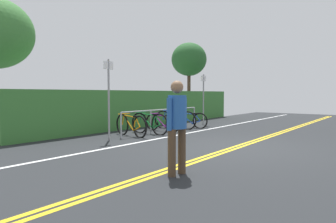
{
  "coord_description": "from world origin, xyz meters",
  "views": [
    {
      "loc": [
        -7.76,
        -3.41,
        1.42
      ],
      "look_at": [
        0.58,
        2.71,
        0.83
      ],
      "focal_mm": 33.59,
      "sensor_mm": 36.0,
      "label": 1
    }
  ],
  "objects": [
    {
      "name": "tree_mid",
      "position": [
        8.48,
        6.92,
        3.47
      ],
      "size": [
        2.13,
        2.13,
        4.5
      ],
      "color": "#473323",
      "rests_on": "ground_plane"
    },
    {
      "name": "pedestrian",
      "position": [
        -3.31,
        -0.33,
        0.94
      ],
      "size": [
        0.49,
        0.32,
        1.64
      ],
      "color": "#4C3826",
      "rests_on": "ground_plane"
    },
    {
      "name": "centre_line_yellow_outer",
      "position": [
        0.0,
        0.08,
        0.0
      ],
      "size": [
        28.0,
        0.1,
        0.0
      ],
      "primitive_type": "cube",
      "color": "gold",
      "rests_on": "ground_plane"
    },
    {
      "name": "bicycle_2",
      "position": [
        1.64,
        3.76,
        0.32
      ],
      "size": [
        0.46,
        1.72,
        0.69
      ],
      "color": "black",
      "rests_on": "ground_plane"
    },
    {
      "name": "bike_lane_stripe_white",
      "position": [
        0.0,
        2.64,
        0.0
      ],
      "size": [
        28.0,
        0.12,
        0.0
      ],
      "primitive_type": "cube",
      "color": "white",
      "rests_on": "ground_plane"
    },
    {
      "name": "sign_post_far",
      "position": [
        4.64,
        3.7,
        1.37
      ],
      "size": [
        0.36,
        0.06,
        2.28
      ],
      "color": "gray",
      "rests_on": "ground_plane"
    },
    {
      "name": "bicycle_1",
      "position": [
        0.7,
        3.61,
        0.37
      ],
      "size": [
        0.46,
        1.75,
        0.79
      ],
      "color": "black",
      "rests_on": "ground_plane"
    },
    {
      "name": "centre_line_yellow_inner",
      "position": [
        0.0,
        -0.08,
        0.0
      ],
      "size": [
        28.0,
        0.1,
        0.0
      ],
      "primitive_type": "cube",
      "color": "gold",
      "rests_on": "ground_plane"
    },
    {
      "name": "bike_rack",
      "position": [
        1.58,
        3.67,
        0.62
      ],
      "size": [
        4.49,
        0.05,
        0.84
      ],
      "color": "#9EA0A5",
      "rests_on": "ground_plane"
    },
    {
      "name": "hedge_backdrop",
      "position": [
        3.08,
        5.7,
        0.77
      ],
      "size": [
        13.44,
        0.96,
        1.55
      ],
      "primitive_type": "cube",
      "color": "#387533",
      "rests_on": "ground_plane"
    },
    {
      "name": "ground_plane",
      "position": [
        0.0,
        0.0,
        -0.03
      ],
      "size": [
        31.11,
        10.6,
        0.05
      ],
      "primitive_type": "cube",
      "color": "#232628"
    },
    {
      "name": "bicycle_0",
      "position": [
        -0.08,
        3.76,
        0.36
      ],
      "size": [
        0.57,
        1.77,
        0.77
      ],
      "color": "black",
      "rests_on": "ground_plane"
    },
    {
      "name": "bicycle_3",
      "position": [
        2.51,
        3.78,
        0.37
      ],
      "size": [
        0.53,
        1.78,
        0.78
      ],
      "color": "black",
      "rests_on": "ground_plane"
    },
    {
      "name": "sign_post_near",
      "position": [
        -1.21,
        3.61,
        1.46
      ],
      "size": [
        0.36,
        0.06,
        2.44
      ],
      "color": "gray",
      "rests_on": "ground_plane"
    },
    {
      "name": "bicycle_4",
      "position": [
        3.24,
        3.56,
        0.32
      ],
      "size": [
        0.46,
        1.67,
        0.69
      ],
      "color": "black",
      "rests_on": "ground_plane"
    }
  ]
}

